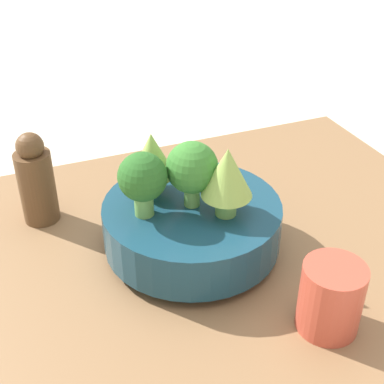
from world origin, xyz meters
name	(u,v)px	position (x,y,z in m)	size (l,w,h in m)	color
ground_plane	(215,263)	(0.00, 0.00, 0.00)	(6.00, 6.00, 0.00)	beige
table	(215,255)	(0.00, 0.00, 0.02)	(0.80, 0.64, 0.03)	olive
bowl	(192,224)	(0.03, -0.01, 0.07)	(0.24, 0.24, 0.08)	navy
romanesco_piece_near	(152,156)	(0.07, -0.06, 0.16)	(0.06, 0.06, 0.09)	#6BA34C
romanesco_piece_far	(227,175)	(0.00, 0.03, 0.17)	(0.07, 0.07, 0.10)	#6BA34C
broccoli_floret_center	(192,169)	(0.03, -0.01, 0.16)	(0.07, 0.07, 0.09)	#6BA34C
broccoli_floret_right	(143,179)	(0.10, -0.01, 0.16)	(0.06, 0.06, 0.09)	#6BA34C
cup	(331,298)	(-0.06, 0.19, 0.08)	(0.07, 0.07, 0.09)	#C64C38
pepper_mill	(36,181)	(0.22, -0.16, 0.10)	(0.05, 0.05, 0.14)	brown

